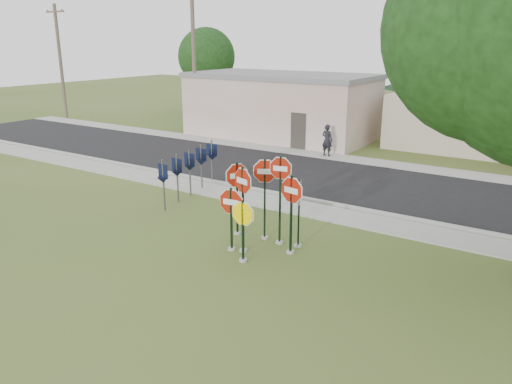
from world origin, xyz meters
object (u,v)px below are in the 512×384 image
Objects in this scene: stop_sign_left at (231,211)px; stop_sign_yellow at (243,225)px; stop_sign_center at (243,197)px; pedestrian at (327,140)px; utility_pole_near at (194,61)px.

stop_sign_yellow is at bearing -32.49° from stop_sign_left.
stop_sign_center is 13.81m from pedestrian.
stop_sign_left is (-0.77, 0.49, 0.12)m from stop_sign_yellow.
stop_sign_yellow is 14.47m from pedestrian.
stop_sign_yellow is (0.41, -0.60, -0.62)m from stop_sign_center.
utility_pole_near reaches higher than stop_sign_center.
stop_sign_yellow is at bearing -55.72° from stop_sign_center.
utility_pole_near reaches higher than stop_sign_yellow.
stop_sign_yellow is 1.13× the size of pedestrian.
utility_pole_near is at bearing 132.99° from stop_sign_left.
pedestrian is at bearing 104.87° from stop_sign_center.
stop_sign_center is 0.62m from stop_sign_left.
utility_pole_near is (-14.20, 14.90, 3.80)m from stop_sign_yellow.
stop_sign_yellow is at bearing 111.93° from pedestrian.
utility_pole_near is at bearing 133.63° from stop_sign_yellow.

